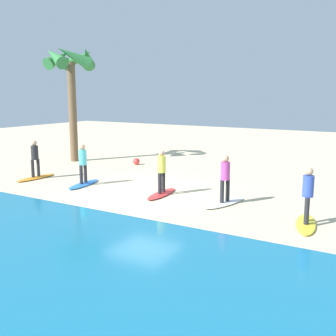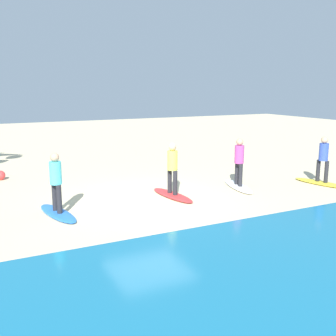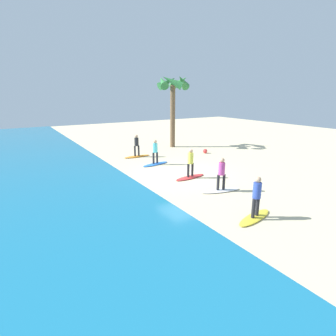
% 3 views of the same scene
% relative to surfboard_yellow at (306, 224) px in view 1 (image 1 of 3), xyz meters
% --- Properties ---
extents(ground_plane, '(60.00, 60.00, 0.00)m').
position_rel_surfboard_yellow_xyz_m(ground_plane, '(6.41, -0.95, -0.04)').
color(ground_plane, beige).
extents(surfboard_yellow, '(1.02, 2.17, 0.09)m').
position_rel_surfboard_yellow_xyz_m(surfboard_yellow, '(0.00, 0.00, 0.00)').
color(surfboard_yellow, yellow).
rests_on(surfboard_yellow, ground).
extents(surfer_yellow, '(0.32, 0.45, 1.64)m').
position_rel_surfboard_yellow_xyz_m(surfer_yellow, '(0.00, 0.00, 0.99)').
color(surfer_yellow, '#232328').
rests_on(surfer_yellow, surfboard_yellow).
extents(surfboard_white, '(1.04, 2.17, 0.09)m').
position_rel_surfboard_yellow_xyz_m(surfboard_white, '(2.99, -0.94, 0.00)').
color(surfboard_white, white).
rests_on(surfboard_white, ground).
extents(surfer_white, '(0.32, 0.45, 1.64)m').
position_rel_surfboard_yellow_xyz_m(surfer_white, '(2.99, -0.94, 0.99)').
color(surfer_white, '#232328').
rests_on(surfer_white, surfboard_white).
extents(surfboard_red, '(0.78, 2.15, 0.09)m').
position_rel_surfboard_yellow_xyz_m(surfboard_red, '(5.57, -0.94, 0.00)').
color(surfboard_red, red).
rests_on(surfboard_red, ground).
extents(surfer_red, '(0.32, 0.46, 1.64)m').
position_rel_surfboard_yellow_xyz_m(surfer_red, '(5.57, -0.94, 0.99)').
color(surfer_red, '#232328').
rests_on(surfer_red, surfboard_red).
extents(surfboard_blue, '(0.93, 2.17, 0.09)m').
position_rel_surfboard_yellow_xyz_m(surfboard_blue, '(9.26, -0.67, 0.00)').
color(surfboard_blue, blue).
rests_on(surfboard_blue, ground).
extents(surfer_blue, '(0.32, 0.45, 1.64)m').
position_rel_surfboard_yellow_xyz_m(surfer_blue, '(9.26, -0.67, 0.99)').
color(surfer_blue, '#232328').
rests_on(surfer_blue, surfboard_blue).
extents(surfboard_orange, '(0.59, 2.11, 0.09)m').
position_rel_surfboard_yellow_xyz_m(surfboard_orange, '(12.04, -0.59, 0.00)').
color(surfboard_orange, orange).
rests_on(surfboard_orange, ground).
extents(surfer_orange, '(0.32, 0.46, 1.64)m').
position_rel_surfboard_yellow_xyz_m(surfer_orange, '(12.04, -0.59, 0.99)').
color(surfer_orange, '#232328').
rests_on(surfer_orange, surfboard_orange).
extents(palm_tree, '(2.88, 3.03, 6.40)m').
position_rel_surfboard_yellow_xyz_m(palm_tree, '(14.02, -5.11, 5.08)').
color(palm_tree, brown).
rests_on(palm_tree, ground).
extents(beach_ball, '(0.36, 0.36, 0.36)m').
position_rel_surfboard_yellow_xyz_m(beach_ball, '(10.31, -5.93, 0.14)').
color(beach_ball, '#E53838').
rests_on(beach_ball, ground).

